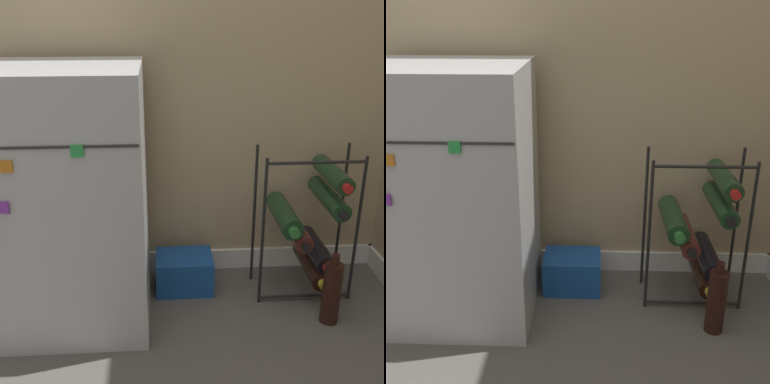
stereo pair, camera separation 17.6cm
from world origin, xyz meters
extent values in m
plane|color=#56544F|center=(0.00, 0.00, 0.00)|extent=(14.00, 14.00, 0.00)
cube|color=white|center=(0.00, 0.51, 0.04)|extent=(6.61, 0.01, 0.09)
cube|color=#B7BABF|center=(-0.47, 0.23, 0.46)|extent=(0.56, 0.50, 0.93)
cube|color=#2D2D2D|center=(-0.47, -0.02, 0.73)|extent=(0.54, 0.00, 0.01)
cube|color=green|center=(-0.37, -0.02, 0.72)|extent=(0.04, 0.01, 0.04)
cube|color=orange|center=(-0.58, -0.02, 0.68)|extent=(0.04, 0.01, 0.04)
cube|color=purple|center=(-0.60, -0.02, 0.55)|extent=(0.04, 0.01, 0.04)
cylinder|color=black|center=(0.24, 0.24, 0.30)|extent=(0.01, 0.01, 0.60)
cylinder|color=black|center=(0.60, 0.24, 0.30)|extent=(0.01, 0.01, 0.60)
cylinder|color=black|center=(0.24, 0.41, 0.30)|extent=(0.01, 0.01, 0.60)
cylinder|color=black|center=(0.60, 0.41, 0.30)|extent=(0.01, 0.01, 0.60)
cylinder|color=black|center=(0.42, 0.24, 0.02)|extent=(0.36, 0.01, 0.01)
cylinder|color=black|center=(0.42, 0.24, 0.58)|extent=(0.36, 0.01, 0.01)
cylinder|color=black|center=(0.47, 0.33, 0.11)|extent=(0.08, 0.29, 0.08)
cylinder|color=gold|center=(0.47, 0.17, 0.11)|extent=(0.04, 0.02, 0.04)
cylinder|color=black|center=(0.48, 0.33, 0.18)|extent=(0.08, 0.28, 0.08)
cylinder|color=red|center=(0.48, 0.17, 0.18)|extent=(0.04, 0.02, 0.04)
cylinder|color=#56231E|center=(0.39, 0.33, 0.27)|extent=(0.07, 0.27, 0.07)
cylinder|color=black|center=(0.39, 0.18, 0.27)|extent=(0.03, 0.02, 0.03)
cylinder|color=#19381E|center=(0.34, 0.33, 0.34)|extent=(0.08, 0.29, 0.08)
cylinder|color=#2D7033|center=(0.34, 0.17, 0.34)|extent=(0.04, 0.02, 0.04)
cylinder|color=#19381E|center=(0.51, 0.33, 0.41)|extent=(0.07, 0.31, 0.07)
cylinder|color=black|center=(0.51, 0.16, 0.41)|extent=(0.03, 0.02, 0.03)
cylinder|color=#19381E|center=(0.52, 0.33, 0.50)|extent=(0.07, 0.29, 0.07)
cylinder|color=red|center=(0.52, 0.17, 0.50)|extent=(0.03, 0.02, 0.03)
cube|color=#194C9E|center=(-0.05, 0.37, 0.07)|extent=(0.23, 0.17, 0.15)
cylinder|color=black|center=(0.48, 0.10, 0.12)|extent=(0.07, 0.07, 0.24)
cylinder|color=black|center=(0.48, 0.10, 0.26)|extent=(0.03, 0.03, 0.04)
camera|label=1|loc=(-0.14, -1.35, 1.11)|focal=45.00mm
camera|label=2|loc=(0.04, -1.36, 1.11)|focal=45.00mm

